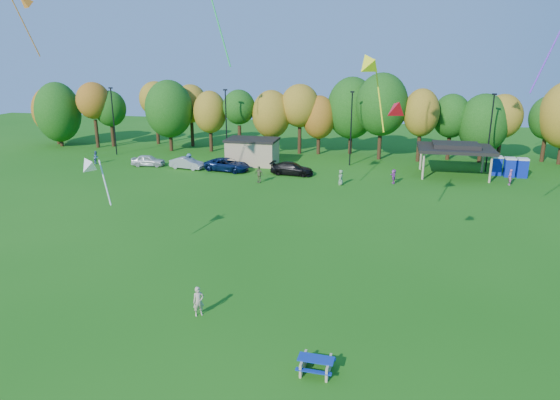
% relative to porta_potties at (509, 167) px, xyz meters
% --- Properties ---
extents(ground, '(160.00, 160.00, 0.00)m').
position_rel_porta_potties_xyz_m(ground, '(-20.15, -38.15, -1.10)').
color(ground, '#19600F').
rests_on(ground, ground).
extents(tree_line, '(93.57, 10.55, 11.15)m').
position_rel_porta_potties_xyz_m(tree_line, '(-21.17, 7.37, 4.82)').
color(tree_line, black).
rests_on(tree_line, ground).
extents(lamp_posts, '(64.50, 0.25, 9.09)m').
position_rel_porta_potties_xyz_m(lamp_posts, '(-18.15, 1.85, 3.80)').
color(lamp_posts, black).
rests_on(lamp_posts, ground).
extents(utility_building, '(6.30, 4.30, 3.25)m').
position_rel_porta_potties_xyz_m(utility_building, '(-30.15, -0.15, 0.54)').
color(utility_building, tan).
rests_on(utility_building, ground).
extents(pavilion, '(8.20, 6.20, 3.77)m').
position_rel_porta_potties_xyz_m(pavilion, '(-6.15, -1.15, 2.13)').
color(pavilion, tan).
rests_on(pavilion, ground).
extents(porta_potties, '(3.75, 1.81, 2.18)m').
position_rel_porta_potties_xyz_m(porta_potties, '(0.00, 0.00, 0.00)').
color(porta_potties, '#0C22A7').
rests_on(porta_potties, ground).
extents(picnic_table, '(1.64, 1.38, 0.69)m').
position_rel_porta_potties_xyz_m(picnic_table, '(-16.13, -40.66, -0.70)').
color(picnic_table, tan).
rests_on(picnic_table, ground).
extents(kite_flyer, '(0.72, 0.67, 1.64)m').
position_rel_porta_potties_xyz_m(kite_flyer, '(-22.99, -37.09, -0.28)').
color(kite_flyer, '#C6AD95').
rests_on(kite_flyer, ground).
extents(car_a, '(4.24, 2.13, 1.39)m').
position_rel_porta_potties_xyz_m(car_a, '(-42.53, -3.87, -0.40)').
color(car_a, silver).
rests_on(car_a, ground).
extents(car_b, '(4.38, 2.08, 1.39)m').
position_rel_porta_potties_xyz_m(car_b, '(-37.22, -4.28, -0.40)').
color(car_b, '#A4A5AA').
rests_on(car_b, ground).
extents(car_c, '(5.78, 3.40, 1.51)m').
position_rel_porta_potties_xyz_m(car_c, '(-32.11, -4.30, -0.34)').
color(car_c, '#0B1C44').
rests_on(car_c, ground).
extents(car_d, '(5.11, 2.43, 1.44)m').
position_rel_porta_potties_xyz_m(car_d, '(-24.23, -4.59, -0.38)').
color(car_d, black).
rests_on(car_d, ground).
extents(far_person_0, '(0.56, 0.82, 1.63)m').
position_rel_porta_potties_xyz_m(far_person_0, '(-18.28, -8.00, -0.28)').
color(far_person_0, '#6D9264').
rests_on(far_person_0, ground).
extents(far_person_1, '(0.48, 0.67, 1.71)m').
position_rel_porta_potties_xyz_m(far_person_1, '(-0.73, -4.17, -0.24)').
color(far_person_1, '#AB5093').
rests_on(far_person_1, ground).
extents(far_person_2, '(0.94, 1.29, 1.80)m').
position_rel_porta_potties_xyz_m(far_person_2, '(-37.08, -3.91, -0.20)').
color(far_person_2, '#41668F').
rests_on(far_person_2, ground).
extents(far_person_3, '(0.68, 0.84, 1.61)m').
position_rel_porta_potties_xyz_m(far_person_3, '(-49.55, -4.03, -0.29)').
color(far_person_3, '#46659A').
rests_on(far_person_3, ground).
extents(far_person_4, '(0.71, 1.52, 1.57)m').
position_rel_porta_potties_xyz_m(far_person_4, '(-12.81, -6.17, -0.31)').
color(far_person_4, purple).
rests_on(far_person_4, ground).
extents(far_person_5, '(1.15, 0.88, 1.82)m').
position_rel_porta_potties_xyz_m(far_person_5, '(-27.04, -8.86, -0.19)').
color(far_person_5, olive).
rests_on(far_person_5, ground).
extents(kite_5, '(2.13, 1.64, 3.48)m').
position_rel_porta_potties_xyz_m(kite_5, '(-31.91, -32.24, 5.78)').
color(kite_5, white).
extents(kite_10, '(1.23, 1.45, 1.27)m').
position_rel_porta_potties_xyz_m(kite_10, '(-13.29, -34.68, 9.96)').
color(kite_10, red).
extents(kite_11, '(2.25, 3.04, 5.40)m').
position_rel_porta_potties_xyz_m(kite_11, '(-44.79, -19.58, 16.64)').
color(kite_11, orange).
extents(kite_15, '(2.36, 3.20, 5.53)m').
position_rel_porta_potties_xyz_m(kite_15, '(-15.16, -26.16, 11.89)').
color(kite_15, '#FFFB1A').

